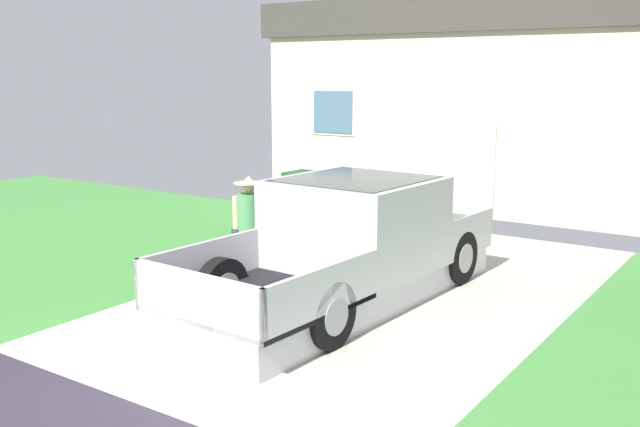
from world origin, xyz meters
name	(u,v)px	position (x,y,z in m)	size (l,w,h in m)	color
pickup_truck	(356,245)	(-0.16, 4.09, 0.74)	(2.23, 5.51, 1.69)	silver
person_with_hat	(250,226)	(-1.59, 3.49, 0.95)	(0.46, 0.45, 1.68)	#333842
handbag	(227,286)	(-1.73, 3.15, 0.11)	(0.32, 0.17, 0.38)	beige
house_with_garage	(517,101)	(-1.12, 13.12, 2.42)	(11.30, 5.74, 4.78)	beige
wheeled_trash_bin	(303,197)	(-3.58, 7.60, 0.60)	(0.60, 0.72, 1.12)	#286B38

